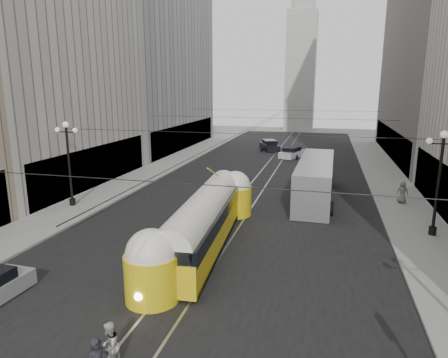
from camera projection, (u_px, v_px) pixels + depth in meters
The scene contains 16 objects.
road at pixel (265, 176), 41.26m from camera, with size 20.00×85.00×0.02m, color black.
sidewalk_left at pixel (169, 164), 47.46m from camera, with size 4.00×72.00×0.15m, color gray.
sidewalk_right at pixel (384, 175), 41.63m from camera, with size 4.00×72.00×0.15m, color gray.
rail_left at pixel (257, 176), 41.44m from camera, with size 0.12×85.00×0.04m, color gray.
rail_right at pixel (272, 176), 41.08m from camera, with size 0.12×85.00×0.04m, color gray.
building_left_far at pixel (146, 49), 57.53m from camera, with size 12.60×28.60×28.60m.
distant_tower at pixel (301, 58), 82.72m from camera, with size 6.00×6.00×31.36m.
lamppost_left_mid at pixel (69, 159), 29.80m from camera, with size 1.86×0.44×6.37m.
lamppost_right_mid at pixel (439, 177), 23.67m from camera, with size 1.86×0.44×6.37m.
catenary at pixel (266, 120), 38.96m from camera, with size 25.00×72.00×0.23m.
streetcar at pixel (204, 220), 22.67m from camera, with size 3.17×14.90×3.25m.
city_bus at pixel (315, 178), 32.52m from camera, with size 2.93×12.65×3.20m.
sedan_white_far at pixel (292, 153), 51.93m from camera, with size 3.19×4.73×1.38m.
sedan_dark_far at pixel (269, 146), 58.09m from camera, with size 3.58×5.12×1.50m.
pedestrian_crossing_b at pixel (110, 346), 12.84m from camera, with size 0.80×0.63×1.66m, color #B7B3AA.
pedestrian_sidewalk_right at pixel (402, 192), 30.99m from camera, with size 0.85×0.52×1.75m, color slate.
Camera 1 is at (5.99, -7.55, 8.97)m, focal length 32.00 mm.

